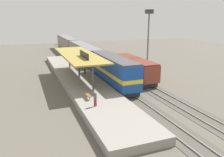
{
  "coord_description": "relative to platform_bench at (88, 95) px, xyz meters",
  "views": [
    {
      "loc": [
        -12.81,
        -36.09,
        10.62
      ],
      "look_at": [
        -1.38,
        -6.59,
        2.0
      ],
      "focal_mm": 36.89,
      "sensor_mm": 36.0,
      "label": 1
    }
  ],
  "objects": [
    {
      "name": "ground_plane",
      "position": [
        8.0,
        10.42,
        -1.34
      ],
      "size": [
        120.0,
        120.0,
        0.0
      ],
      "primitive_type": "plane",
      "color": "#5B564C"
    },
    {
      "name": "track_near",
      "position": [
        6.0,
        10.42,
        -1.31
      ],
      "size": [
        3.2,
        110.0,
        0.16
      ],
      "color": "#4E4941",
      "rests_on": "ground"
    },
    {
      "name": "track_far",
      "position": [
        10.6,
        10.42,
        -1.31
      ],
      "size": [
        3.2,
        110.0,
        0.16
      ],
      "color": "#4E4941",
      "rests_on": "ground"
    },
    {
      "name": "platform",
      "position": [
        1.4,
        10.42,
        -0.89
      ],
      "size": [
        6.0,
        44.0,
        0.9
      ],
      "primitive_type": "cube",
      "color": "gray",
      "rests_on": "ground"
    },
    {
      "name": "station_canopy",
      "position": [
        1.4,
        10.33,
        3.19
      ],
      "size": [
        5.2,
        18.0,
        4.7
      ],
      "color": "#47474C",
      "rests_on": "platform"
    },
    {
      "name": "platform_bench",
      "position": [
        0.0,
        0.0,
        0.0
      ],
      "size": [
        0.44,
        1.7,
        0.5
      ],
      "color": "#333338",
      "rests_on": "platform"
    },
    {
      "name": "locomotive",
      "position": [
        6.0,
        7.04,
        1.07
      ],
      "size": [
        2.93,
        14.43,
        4.44
      ],
      "color": "#28282D",
      "rests_on": "track_near"
    },
    {
      "name": "passenger_carriage_front",
      "position": [
        6.0,
        25.04,
        0.97
      ],
      "size": [
        2.9,
        20.0,
        4.24
      ],
      "color": "#28282D",
      "rests_on": "track_near"
    },
    {
      "name": "passenger_carriage_rear",
      "position": [
        6.0,
        45.84,
        0.97
      ],
      "size": [
        2.9,
        20.0,
        4.24
      ],
      "color": "#28282D",
      "rests_on": "track_near"
    },
    {
      "name": "freight_car",
      "position": [
        10.6,
        8.72,
        0.63
      ],
      "size": [
        2.8,
        12.0,
        3.54
      ],
      "color": "#28282D",
      "rests_on": "track_far"
    },
    {
      "name": "light_mast",
      "position": [
        13.8,
        9.98,
        7.05
      ],
      "size": [
        1.1,
        1.1,
        11.7
      ],
      "color": "slate",
      "rests_on": "ground"
    },
    {
      "name": "person_waiting",
      "position": [
        3.27,
        16.0,
        0.51
      ],
      "size": [
        0.34,
        0.34,
        1.71
      ],
      "color": "navy",
      "rests_on": "platform"
    },
    {
      "name": "person_walking",
      "position": [
        2.82,
        12.31,
        0.51
      ],
      "size": [
        0.34,
        0.34,
        1.71
      ],
      "color": "#663375",
      "rests_on": "platform"
    },
    {
      "name": "person_boarding",
      "position": [
        0.09,
        -2.68,
        0.51
      ],
      "size": [
        0.34,
        0.34,
        1.71
      ],
      "color": "maroon",
      "rests_on": "platform"
    }
  ]
}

